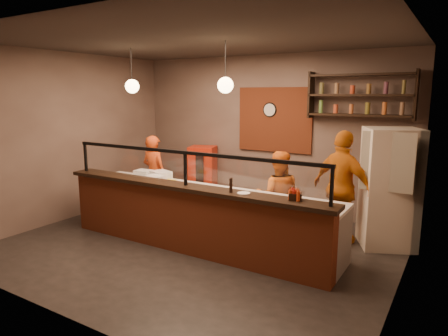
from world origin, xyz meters
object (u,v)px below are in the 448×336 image
Objects in this scene: cook_left at (154,174)px; fridge at (389,188)px; cook_right at (342,188)px; condiment_caddy at (295,196)px; pepper_mill at (231,185)px; wall_clock at (270,110)px; pizza_dough at (200,190)px; cook_mid at (278,197)px; red_cooler at (203,175)px.

fridge is at bearing -170.69° from cook_left.
cook_right is (3.76, 0.26, 0.13)m from cook_left.
cook_left is 0.84× the size of fridge.
condiment_caddy is 0.81× the size of pepper_mill.
wall_clock is at bearing -10.99° from cook_right.
wall_clock is 0.19× the size of cook_left.
fridge is 11.41× the size of condiment_caddy.
fridge is 3.01m from pizza_dough.
condiment_caddy is (1.75, -0.33, 0.20)m from pizza_dough.
pepper_mill is at bearing -157.90° from fridge.
condiment_caddy is at bearing 162.52° from cook_left.
wall_clock is 0.20× the size of cook_mid.
pizza_dough is at bearing 152.91° from pepper_mill.
cook_left is at bearing 151.57° from pizza_dough.
cook_mid is 9.08× the size of condiment_caddy.
red_cooler is (0.47, 1.08, -0.16)m from cook_left.
pizza_dough is 0.97m from pepper_mill.
condiment_caddy is at bearing -10.83° from pizza_dough.
red_cooler is at bearing 131.21° from pepper_mill.
pizza_dough is at bearing 13.30° from cook_mid.
wall_clock is at bearing -84.01° from cook_mid.
cook_left is at bearing 24.63° from cook_right.
red_cooler is 6.23× the size of pepper_mill.
condiment_caddy is at bearing -140.27° from fridge.
red_cooler is (-1.46, -0.31, -1.46)m from wall_clock.
cook_left is 1.24× the size of red_cooler.
cook_right is 0.98× the size of fridge.
cook_left is at bearing 151.99° from pepper_mill.
cook_right reaches higher than pepper_mill.
fridge is at bearing -138.81° from cook_right.
red_cooler is 2.33× the size of pizza_dough.
wall_clock is at bearing 87.11° from pizza_dough.
red_cooler reaches higher than condiment_caddy.
cook_right is at bearing 175.67° from fridge.
wall_clock is 2.65m from pizza_dough.
cook_right is (1.83, -1.13, -1.17)m from wall_clock.
wall_clock is at bearing 104.28° from pepper_mill.
red_cooler is (-3.29, 0.82, -0.29)m from cook_right.
fridge is at bearing 64.52° from condiment_caddy.
cook_left reaches higher than condiment_caddy.
cook_mid is 1.37m from condiment_caddy.
cook_right is 3.40m from red_cooler.
wall_clock is 2.09m from red_cooler.
cook_left reaches higher than red_cooler.
wall_clock reaches higher than condiment_caddy.
cook_mid is 2.75× the size of pizza_dough.
red_cooler is at bearing -110.79° from cook_left.
fridge is at bearing -179.59° from cook_mid.
wall_clock is 2.45m from cook_right.
cook_left is at bearing -144.35° from wall_clock.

